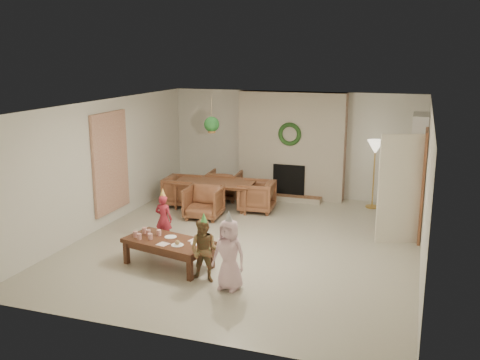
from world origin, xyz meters
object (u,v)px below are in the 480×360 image
at_px(child_red, 164,219).
at_px(child_plaid, 204,251).
at_px(dining_chair_left, 182,191).
at_px(dining_chair_far, 224,185).
at_px(dining_chair_right, 257,196).
at_px(dining_chair_near, 204,202).
at_px(dining_table, 215,195).
at_px(child_pink, 229,255).
at_px(coffee_table_top, 168,242).

bearing_deg(child_red, child_plaid, 136.93).
distance_m(dining_chair_left, child_plaid, 4.17).
distance_m(dining_chair_far, dining_chair_right, 1.22).
bearing_deg(child_plaid, dining_chair_right, 93.93).
bearing_deg(dining_chair_left, child_red, -167.20).
distance_m(dining_chair_near, dining_chair_right, 1.22).
relative_size(dining_chair_far, dining_chair_left, 1.00).
bearing_deg(dining_chair_far, dining_table, 90.00).
xyz_separation_m(dining_chair_left, child_pink, (2.48, -3.77, 0.19)).
xyz_separation_m(dining_chair_right, child_red, (-1.02, -2.43, 0.11)).
relative_size(coffee_table_top, child_pink, 1.34).
bearing_deg(child_red, dining_chair_right, -111.17).
distance_m(child_plaid, child_pink, 0.46).
height_order(dining_chair_left, child_pink, child_pink).
relative_size(dining_table, child_red, 1.93).
xyz_separation_m(dining_chair_right, child_plaid, (0.33, -3.76, 0.15)).
bearing_deg(child_pink, coffee_table_top, 166.46).
relative_size(dining_chair_near, child_red, 0.82).
bearing_deg(dining_table, dining_chair_right, -0.00).
distance_m(dining_table, child_plaid, 3.91).
xyz_separation_m(dining_chair_left, child_red, (0.70, -2.31, 0.11)).
distance_m(coffee_table_top, child_red, 1.10).
bearing_deg(dining_table, child_red, -95.57).
height_order(dining_chair_left, dining_chair_right, same).
height_order(dining_chair_far, dining_chair_left, same).
bearing_deg(dining_chair_far, dining_chair_right, 141.34).
height_order(dining_chair_far, child_plaid, child_plaid).
bearing_deg(dining_chair_near, coffee_table_top, -84.26).
relative_size(dining_table, dining_chair_near, 2.34).
bearing_deg(child_plaid, child_pink, -17.26).
distance_m(dining_chair_left, child_pink, 4.52).
distance_m(dining_chair_near, child_pink, 3.49).
bearing_deg(child_pink, dining_chair_far, 119.84).
relative_size(dining_chair_left, dining_chair_right, 1.00).
relative_size(dining_table, dining_chair_left, 2.34).
distance_m(dining_table, child_pink, 4.20).
xyz_separation_m(dining_table, dining_chair_left, (-0.76, -0.05, 0.03)).
bearing_deg(coffee_table_top, dining_chair_left, 123.86).
height_order(dining_chair_near, child_red, child_red).
relative_size(dining_chair_near, dining_chair_far, 1.00).
bearing_deg(dining_table, child_pink, -69.77).
relative_size(dining_chair_far, child_pink, 0.70).
bearing_deg(dining_chair_right, child_red, -26.72).
bearing_deg(child_plaid, dining_chair_far, 105.64).
relative_size(dining_chair_far, child_plaid, 0.76).
height_order(dining_chair_right, child_plaid, child_plaid).
height_order(dining_chair_near, dining_chair_left, same).
xyz_separation_m(dining_chair_near, dining_chair_right, (0.90, 0.83, 0.00)).
relative_size(dining_chair_right, child_pink, 0.70).
xyz_separation_m(dining_table, child_red, (-0.06, -2.37, 0.14)).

